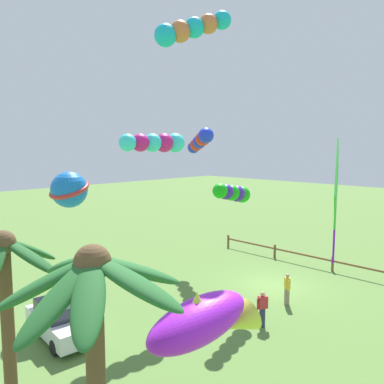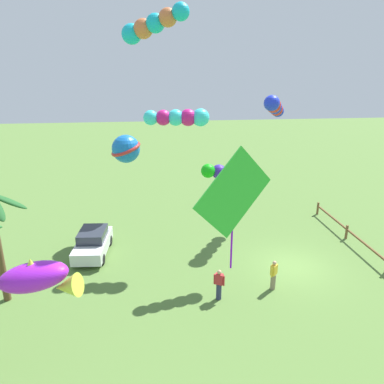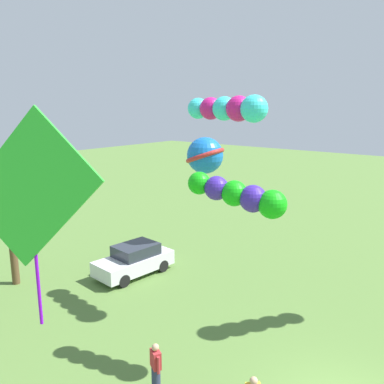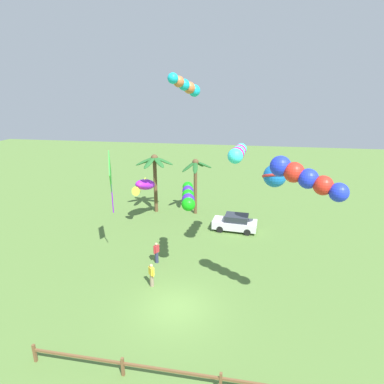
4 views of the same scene
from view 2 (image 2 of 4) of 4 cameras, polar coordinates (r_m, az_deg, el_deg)
The scene contains 12 objects.
ground_plane at distance 21.95m, azimuth 15.23°, elevation -11.08°, with size 120.00×120.00×0.00m, color #567A38.
rail_fence at distance 24.47m, azimuth 25.35°, elevation -7.48°, with size 12.97×0.12×0.95m.
parked_car_0 at distance 22.94m, azimuth -15.16°, elevation -7.59°, with size 4.03×2.01×1.51m.
spectator_0 at distance 19.32m, azimuth 12.58°, elevation -12.46°, with size 0.43×0.43×1.59m.
spectator_1 at distance 18.20m, azimuth 4.22°, elevation -14.14°, with size 0.38×0.50×1.59m.
kite_tube_0 at distance 16.72m, azimuth -6.22°, elevation 24.48°, with size 1.87×2.80×1.55m.
kite_ball_1 at distance 23.84m, azimuth -10.25°, elevation 6.62°, with size 2.36×2.33×1.79m.
kite_diamond_2 at distance 12.82m, azimuth 6.47°, elevation -0.48°, with size 1.36×3.04×4.60m.
kite_tube_3 at distance 18.71m, azimuth 6.26°, elevation 2.96°, with size 1.24×3.04×1.18m.
kite_fish_4 at distance 14.33m, azimuth -22.89°, elevation -12.21°, with size 2.01×3.37×1.64m.
kite_tube_5 at distance 25.21m, azimuth 12.73°, elevation 12.82°, with size 3.30×2.20×1.68m.
kite_tube_6 at distance 20.71m, azimuth -2.05°, elevation 11.50°, with size 1.19×3.66×0.99m.
Camera 2 is at (-17.52, 7.77, 10.71)m, focal length 34.27 mm.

